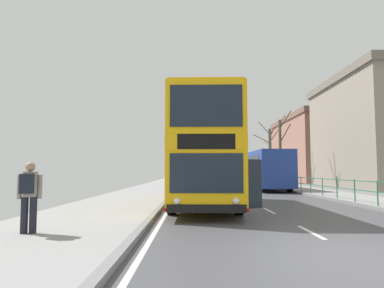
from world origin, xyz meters
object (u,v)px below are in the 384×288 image
pedestrian_companion (29,192)px  background_building_01 (317,149)px  background_bus_far_lane (263,169)px  bare_tree_far_01 (270,153)px  bare_tree_far_00 (281,149)px  double_decker_bus_main (204,154)px

pedestrian_companion → background_building_01: (22.10, 43.70, 3.72)m
background_bus_far_lane → pedestrian_companion: (-9.61, -21.45, -0.61)m
bare_tree_far_01 → bare_tree_far_00: bearing=-93.8°
double_decker_bus_main → bare_tree_far_00: 20.93m
double_decker_bus_main → pedestrian_companion: 8.65m
background_bus_far_lane → pedestrian_companion: 23.51m
bare_tree_far_01 → pedestrian_companion: bearing=-111.1°
bare_tree_far_00 → pedestrian_companion: bearing=-115.1°
double_decker_bus_main → background_building_01: 40.49m
bare_tree_far_01 → background_building_01: 13.83m
bare_tree_far_00 → background_bus_far_lane: bearing=-118.8°
bare_tree_far_00 → background_building_01: (9.64, 17.06, 1.06)m
pedestrian_companion → bare_tree_far_00: bare_tree_far_00 is taller
background_bus_far_lane → background_building_01: background_building_01 is taller
background_bus_far_lane → bare_tree_far_00: (2.85, 5.19, 2.05)m
pedestrian_companion → bare_tree_far_00: (12.47, 26.64, 2.66)m
double_decker_bus_main → background_bus_far_lane: bearing=69.0°
pedestrian_companion → bare_tree_far_01: size_ratio=0.22×
double_decker_bus_main → background_bus_far_lane: double_decker_bus_main is taller
bare_tree_far_01 → background_building_01: background_building_01 is taller
bare_tree_far_00 → bare_tree_far_01: bare_tree_far_00 is taller
background_bus_far_lane → double_decker_bus_main: bearing=-111.0°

